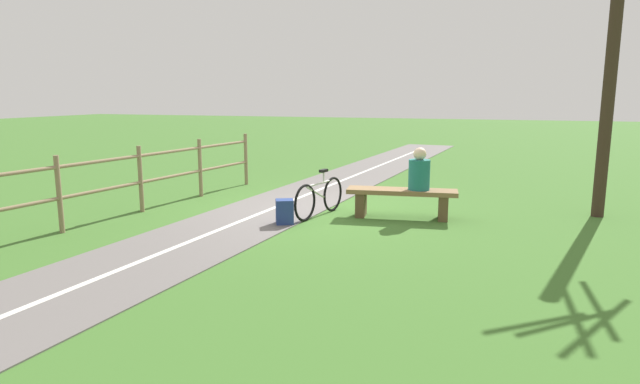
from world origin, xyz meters
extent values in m
plane|color=#3D6B28|center=(0.00, 0.00, 0.00)|extent=(80.00, 80.00, 0.00)
cube|color=#66605E|center=(1.10, 4.00, 0.01)|extent=(4.76, 36.04, 0.02)
cube|color=silver|center=(1.10, 4.00, 0.02)|extent=(2.61, 31.91, 0.00)
cube|color=brown|center=(-1.64, 0.16, 0.47)|extent=(1.96, 0.72, 0.08)
cube|color=brown|center=(-2.36, 0.07, 0.22)|extent=(0.21, 0.45, 0.43)
cube|color=brown|center=(-0.93, 0.25, 0.22)|extent=(0.21, 0.45, 0.43)
cylinder|color=#1E6B66|center=(-1.93, 0.12, 0.78)|extent=(0.42, 0.42, 0.53)
sphere|color=beige|center=(-1.93, 0.12, 1.14)|extent=(0.22, 0.22, 0.22)
torus|color=black|center=(-0.13, 0.98, 0.32)|extent=(0.18, 0.64, 0.65)
torus|color=black|center=(-0.33, 0.04, 0.32)|extent=(0.18, 0.64, 0.65)
cylinder|color=silver|center=(-0.23, 0.51, 0.60)|extent=(0.21, 0.80, 0.04)
cylinder|color=silver|center=(-0.20, 0.65, 0.46)|extent=(0.16, 0.58, 0.30)
cylinder|color=silver|center=(-0.26, 0.37, 0.70)|extent=(0.03, 0.03, 0.20)
cube|color=black|center=(-0.26, 0.37, 0.81)|extent=(0.12, 0.21, 0.05)
cube|color=navy|center=(0.11, 1.31, 0.21)|extent=(0.37, 0.36, 0.43)
cube|color=#2A438C|center=(0.18, 1.18, 0.15)|extent=(0.20, 0.13, 0.19)
cylinder|color=#847051|center=(2.58, -2.16, 0.61)|extent=(0.08, 0.08, 1.23)
cylinder|color=#847051|center=(2.80, -0.46, 0.61)|extent=(0.08, 0.08, 1.23)
cylinder|color=#847051|center=(3.01, 1.25, 0.61)|extent=(0.08, 0.08, 1.23)
cylinder|color=#847051|center=(3.23, 2.96, 0.61)|extent=(0.08, 0.08, 1.23)
cylinder|color=#38281E|center=(-4.95, -1.10, 2.18)|extent=(0.21, 0.21, 4.36)
camera|label=1|loc=(-3.30, 9.40, 2.15)|focal=30.11mm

